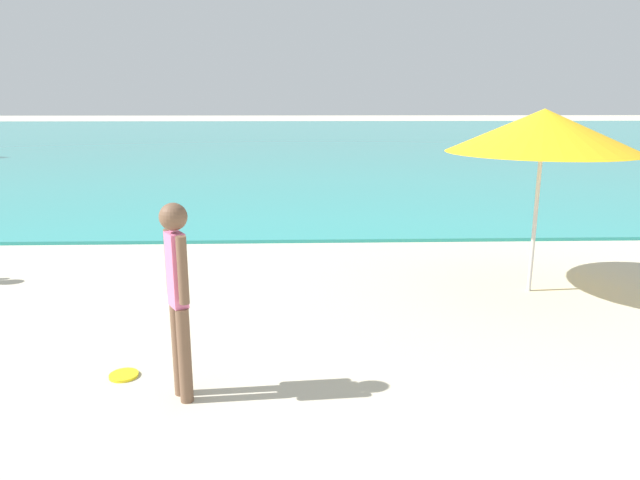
% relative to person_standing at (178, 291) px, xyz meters
% --- Properties ---
extents(water, '(160.00, 60.00, 0.06)m').
position_rel_person_standing_xyz_m(water, '(1.68, 35.15, -0.88)').
color(water, teal).
rests_on(water, ground).
extents(person_standing, '(0.23, 0.33, 1.61)m').
position_rel_person_standing_xyz_m(person_standing, '(0.00, 0.00, 0.00)').
color(person_standing, brown).
rests_on(person_standing, ground).
extents(frisbee, '(0.25, 0.25, 0.03)m').
position_rel_person_standing_xyz_m(frisbee, '(-0.60, 0.38, -0.90)').
color(frisbee, yellow).
rests_on(frisbee, ground).
extents(beach_umbrella, '(2.28, 2.28, 2.26)m').
position_rel_person_standing_xyz_m(beach_umbrella, '(3.85, 2.56, 1.09)').
color(beach_umbrella, '#B7B7BC').
rests_on(beach_umbrella, ground).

